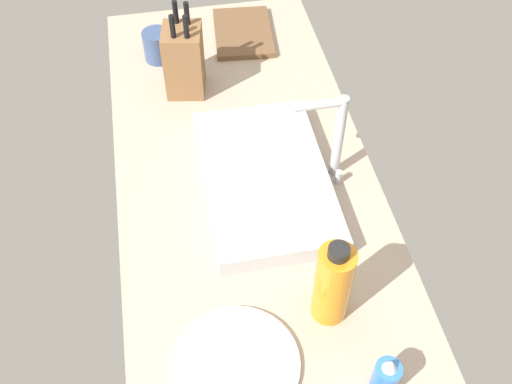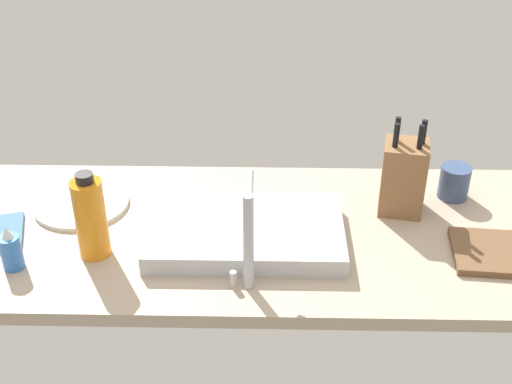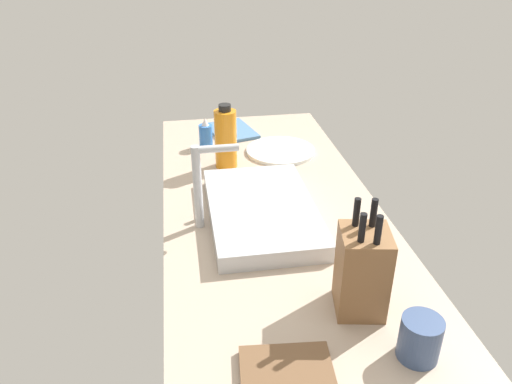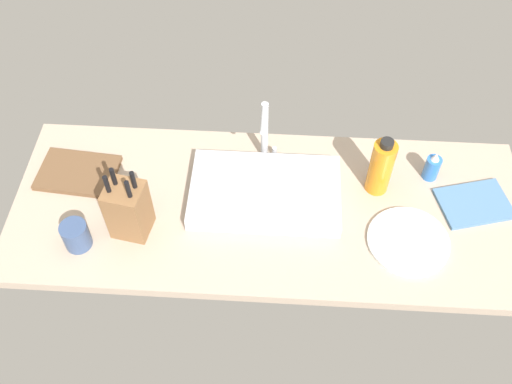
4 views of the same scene
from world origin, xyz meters
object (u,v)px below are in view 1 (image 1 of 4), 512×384
sink_basin (265,179)px  faucet (334,133)px  soap_bottle (386,377)px  knife_block (184,60)px  coffee_mug (157,46)px  cutting_board (243,33)px  dinner_plate (236,364)px  water_bottle (333,283)px

sink_basin → faucet: faucet is taller
faucet → soap_bottle: bearing=-4.7°
sink_basin → knife_block: bearing=-160.0°
coffee_mug → cutting_board: bearing=104.6°
faucet → soap_bottle: (55.13, -4.56, -9.39)cm
sink_basin → cutting_board: size_ratio=1.88×
sink_basin → coffee_mug: bearing=-159.0°
dinner_plate → cutting_board: bearing=169.3°
soap_bottle → dinner_plate: (-9.45, -26.66, -4.18)cm
soap_bottle → coffee_mug: soap_bottle is taller
faucet → dinner_plate: bearing=-34.3°
knife_block → water_bottle: 79.20cm
water_bottle → coffee_mug: (-91.86, -27.57, -5.81)cm
knife_block → dinner_plate: bearing=10.1°
knife_block → soap_bottle: size_ratio=2.28×
dinner_plate → coffee_mug: (-100.39, -6.61, 3.98)cm
sink_basin → coffee_mug: (-55.74, -21.38, 2.15)cm
water_bottle → coffee_mug: bearing=-163.3°
faucet → knife_block: knife_block is taller
dinner_plate → coffee_mug: size_ratio=2.75×
faucet → dinner_plate: (45.69, -31.22, -13.57)cm
faucet → dinner_plate: 56.97cm
sink_basin → water_bottle: (36.13, 6.19, 7.95)cm
dinner_plate → coffee_mug: 100.69cm
soap_bottle → coffee_mug: (-109.84, -33.26, -0.20)cm
knife_block → soap_bottle: (94.38, 26.54, -5.25)cm
faucet → knife_block: 50.25cm
faucet → water_bottle: faucet is taller
knife_block → faucet: bearing=48.6°
water_bottle → coffee_mug: size_ratio=2.43×
sink_basin → dinner_plate: size_ratio=1.90×
knife_block → soap_bottle: 98.18cm
knife_block → cutting_board: 31.56cm
knife_block → soap_bottle: bearing=25.9°
knife_block → coffee_mug: size_ratio=2.82×
sink_basin → dinner_plate: 47.07cm
coffee_mug → soap_bottle: bearing=16.8°
sink_basin → water_bottle: 37.51cm
coffee_mug → sink_basin: bearing=21.0°
faucet → sink_basin: bearing=-86.4°
cutting_board → soap_bottle: soap_bottle is taller
dinner_plate → faucet: bearing=145.7°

